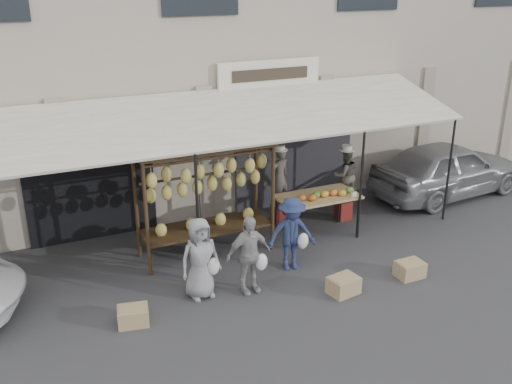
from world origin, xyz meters
TOP-DOWN VIEW (x-y plane):
  - ground_plane at (0.00, 0.00)m, footprint 90.00×90.00m
  - shophouse at (-0.00, 6.50)m, footprint 24.00×6.15m
  - awning at (0.01, 2.28)m, footprint 10.00×2.35m
  - banana_rack at (-0.62, 1.76)m, footprint 2.60×0.90m
  - produce_table at (1.78, 1.58)m, footprint 1.70×0.90m
  - vendor_left at (1.34, 2.52)m, footprint 0.54×0.43m
  - vendor_right at (2.76, 2.12)m, footprint 0.63×0.51m
  - customer_left at (-1.25, 0.33)m, footprint 0.75×0.53m
  - customer_mid at (-0.45, 0.13)m, footprint 0.86×0.41m
  - customer_right at (0.61, 0.56)m, footprint 0.99×0.66m
  - stool_left at (1.34, 2.52)m, footprint 0.37×0.37m
  - stool_right at (2.76, 2.12)m, footprint 0.39×0.39m
  - crate_near_a at (1.03, -0.61)m, footprint 0.56×0.46m
  - crate_near_b at (2.44, -0.62)m, footprint 0.49×0.37m
  - crate_far at (-2.51, -0.02)m, footprint 0.54×0.45m
  - sedan at (5.87, 2.31)m, footprint 4.19×1.97m

SIDE VIEW (x-z plane):
  - ground_plane at x=0.00m, z-range 0.00..0.00m
  - crate_far at x=-2.51m, z-range 0.00..0.29m
  - crate_near_b at x=2.44m, z-range 0.00..0.29m
  - crate_near_a at x=1.03m, z-range 0.00..0.31m
  - stool_left at x=1.34m, z-range 0.00..0.42m
  - stool_right at x=2.76m, z-range 0.00..0.43m
  - sedan at x=5.87m, z-range 0.00..1.39m
  - customer_mid at x=-0.45m, z-range 0.00..1.42m
  - customer_right at x=0.61m, z-range 0.00..1.43m
  - customer_left at x=-1.25m, z-range 0.00..1.45m
  - produce_table at x=1.78m, z-range 0.36..1.40m
  - vendor_right at x=2.76m, z-range 0.43..1.65m
  - vendor_left at x=1.34m, z-range 0.42..1.73m
  - banana_rack at x=-0.62m, z-range 0.45..2.68m
  - awning at x=0.01m, z-range 1.12..4.03m
  - shophouse at x=0.00m, z-range 0.00..7.30m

